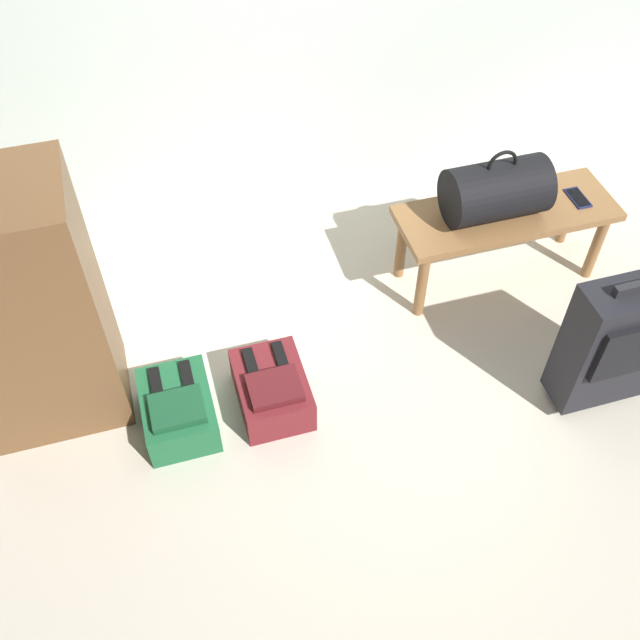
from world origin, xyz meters
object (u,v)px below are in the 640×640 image
cell_phone (578,198)px  bench (505,221)px  duffel_bag_black (496,190)px  suitcase_upright_charcoal (618,342)px  backpack_maroon (272,389)px  side_cabinet (24,312)px  backpack_green (178,409)px

cell_phone → bench: bearing=177.3°
duffel_bag_black → suitcase_upright_charcoal: bearing=-76.4°
cell_phone → suitcase_upright_charcoal: (-0.24, -0.76, -0.06)m
suitcase_upright_charcoal → bench: bearing=97.7°
bench → backpack_maroon: bearing=-160.2°
backpack_maroon → side_cabinet: side_cabinet is taller
duffel_bag_black → side_cabinet: bearing=-175.3°
cell_phone → suitcase_upright_charcoal: bearing=-107.2°
backpack_green → side_cabinet: size_ratio=0.35×
duffel_bag_black → suitcase_upright_charcoal: duffel_bag_black is taller
bench → cell_phone: 0.35m
cell_phone → backpack_maroon: cell_phone is taller
bench → duffel_bag_black: bearing=180.0°
cell_phone → side_cabinet: side_cabinet is taller
bench → side_cabinet: side_cabinet is taller
backpack_green → backpack_maroon: bearing=-1.3°
backpack_green → suitcase_upright_charcoal: bearing=-11.6°
suitcase_upright_charcoal → backpack_maroon: suitcase_upright_charcoal is taller
bench → suitcase_upright_charcoal: 0.79m
suitcase_upright_charcoal → backpack_maroon: bearing=165.4°
cell_phone → backpack_green: (-1.94, -0.41, -0.32)m
cell_phone → backpack_maroon: size_ratio=0.38×
suitcase_upright_charcoal → side_cabinet: side_cabinet is taller
cell_phone → backpack_maroon: 1.64m
suitcase_upright_charcoal → duffel_bag_black: bearing=103.6°
suitcase_upright_charcoal → side_cabinet: 2.26m
cell_phone → backpack_green: bearing=-168.1°
cell_phone → backpack_maroon: (-1.55, -0.42, -0.32)m
cell_phone → side_cabinet: size_ratio=0.13×
cell_phone → side_cabinet: bearing=-176.5°
bench → cell_phone: cell_phone is taller
backpack_green → backpack_maroon: size_ratio=1.00×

